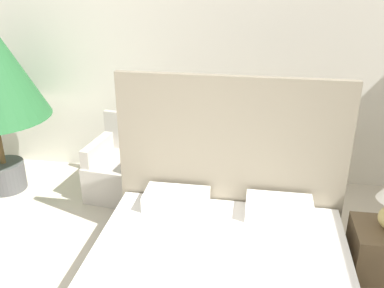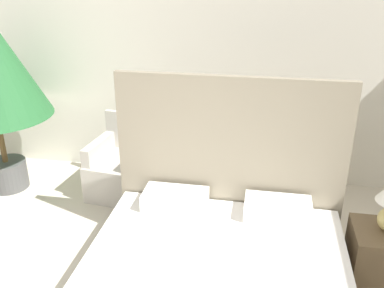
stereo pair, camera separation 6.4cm
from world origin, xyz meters
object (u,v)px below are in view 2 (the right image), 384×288
Objects in this scene: armchair_near_window_right at (206,177)px; nightstand at (382,257)px; side_table at (162,180)px; armchair_near_window_left at (122,170)px.

armchair_near_window_right is 1.69× the size of nightstand.
nightstand is 2.28m from side_table.
side_table is (-2.05, 1.00, -0.02)m from nightstand.
nightstand is (1.58, -1.05, -0.03)m from armchair_near_window_right.
armchair_near_window_right is at bearing 6.98° from armchair_near_window_left.
armchair_near_window_right is at bearing 6.64° from side_table.
armchair_near_window_left is at bearing 173.32° from side_table.
armchair_near_window_left is at bearing 157.29° from nightstand.
nightstand reaches higher than side_table.
nightstand is at bearing -30.57° from armchair_near_window_right.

